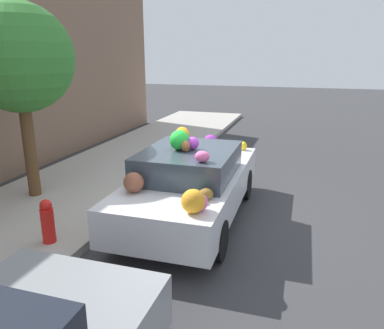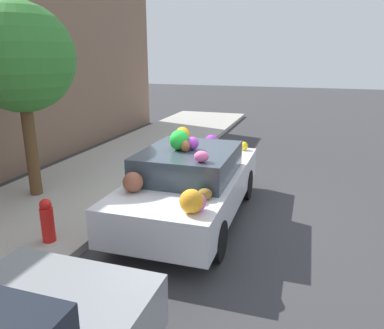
{
  "view_description": "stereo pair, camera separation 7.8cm",
  "coord_description": "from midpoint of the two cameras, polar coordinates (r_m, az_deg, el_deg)",
  "views": [
    {
      "loc": [
        -6.11,
        -2.0,
        2.93
      ],
      "look_at": [
        0.0,
        -0.1,
        1.04
      ],
      "focal_mm": 35.0,
      "sensor_mm": 36.0,
      "label": 1
    },
    {
      "loc": [
        -6.08,
        -2.07,
        2.93
      ],
      "look_at": [
        0.0,
        -0.1,
        1.04
      ],
      "focal_mm": 35.0,
      "sensor_mm": 36.0,
      "label": 2
    }
  ],
  "objects": [
    {
      "name": "art_car",
      "position": [
        6.74,
        0.26,
        -2.58
      ],
      "size": [
        4.17,
        1.8,
        1.7
      ],
      "rotation": [
        0.0,
        0.0,
        0.01
      ],
      "color": "silver",
      "rests_on": "ground"
    },
    {
      "name": "sidewalk_curb",
      "position": [
        8.23,
        -18.64,
        -4.78
      ],
      "size": [
        24.0,
        3.2,
        0.14
      ],
      "color": "#B2ADA3",
      "rests_on": "ground"
    },
    {
      "name": "ground_plane",
      "position": [
        7.06,
        -0.45,
        -8.05
      ],
      "size": [
        60.0,
        60.0,
        0.0
      ],
      "primitive_type": "plane",
      "color": "#38383A"
    },
    {
      "name": "fire_hydrant",
      "position": [
        6.19,
        -20.85,
        -7.99
      ],
      "size": [
        0.2,
        0.2,
        0.7
      ],
      "color": "red",
      "rests_on": "sidewalk_curb"
    },
    {
      "name": "street_tree",
      "position": [
        7.97,
        -24.48,
        14.45
      ],
      "size": [
        2.06,
        2.06,
        3.76
      ],
      "color": "brown",
      "rests_on": "sidewalk_curb"
    }
  ]
}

